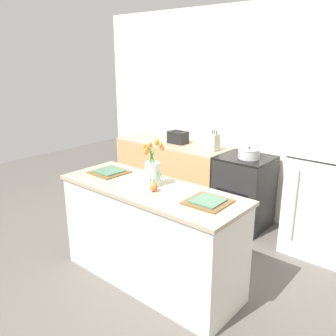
{
  "coord_description": "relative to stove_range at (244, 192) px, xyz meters",
  "views": [
    {
      "loc": [
        2.05,
        -2.17,
        2.06
      ],
      "look_at": [
        0.0,
        0.25,
        1.07
      ],
      "focal_mm": 38.0,
      "sensor_mm": 36.0,
      "label": 1
    }
  ],
  "objects": [
    {
      "name": "stove_range",
      "position": [
        0.0,
        0.0,
        0.0
      ],
      "size": [
        0.6,
        0.61,
        0.91
      ],
      "color": "black",
      "rests_on": "ground_plane"
    },
    {
      "name": "back_counter",
      "position": [
        -1.16,
        0.0,
        0.0
      ],
      "size": [
        1.68,
        0.6,
        0.91
      ],
      "color": "tan",
      "rests_on": "ground_plane"
    },
    {
      "name": "pear_figurine",
      "position": [
        -0.0,
        -1.66,
        0.54
      ],
      "size": [
        0.07,
        0.07,
        0.11
      ],
      "color": "#C66B33",
      "rests_on": "kitchen_island"
    },
    {
      "name": "plate_setting_left",
      "position": [
        -0.69,
        -1.56,
        0.51
      ],
      "size": [
        0.34,
        0.34,
        0.02
      ],
      "color": "brown",
      "rests_on": "kitchen_island"
    },
    {
      "name": "cooking_pot",
      "position": [
        0.05,
        -0.04,
        0.52
      ],
      "size": [
        0.26,
        0.26,
        0.14
      ],
      "color": "#B2B5B7",
      "rests_on": "stove_range"
    },
    {
      "name": "refrigerator",
      "position": [
        0.95,
        0.0,
        0.43
      ],
      "size": [
        0.68,
        0.67,
        1.77
      ],
      "color": "white",
      "rests_on": "ground_plane"
    },
    {
      "name": "toaster",
      "position": [
        -1.08,
        0.03,
        0.54
      ],
      "size": [
        0.28,
        0.18,
        0.17
      ],
      "color": "black",
      "rests_on": "back_counter"
    },
    {
      "name": "ground_plane",
      "position": [
        -0.1,
        -1.6,
        -0.45
      ],
      "size": [
        10.0,
        10.0,
        0.0
      ],
      "primitive_type": "plane",
      "color": "#59544F"
    },
    {
      "name": "back_wall",
      "position": [
        -0.1,
        0.4,
        0.9
      ],
      "size": [
        5.2,
        0.08,
        2.7
      ],
      "color": "silver",
      "rests_on": "ground_plane"
    },
    {
      "name": "plate_setting_right",
      "position": [
        0.49,
        -1.56,
        0.51
      ],
      "size": [
        0.34,
        0.34,
        0.02
      ],
      "color": "brown",
      "rests_on": "kitchen_island"
    },
    {
      "name": "kitchen_island",
      "position": [
        -0.1,
        -1.6,
        0.02
      ],
      "size": [
        1.8,
        0.66,
        0.95
      ],
      "color": "silver",
      "rests_on": "ground_plane"
    },
    {
      "name": "knife_block",
      "position": [
        -0.46,
        -0.01,
        0.57
      ],
      "size": [
        0.1,
        0.14,
        0.27
      ],
      "color": "beige",
      "rests_on": "back_counter"
    },
    {
      "name": "flower_vase",
      "position": [
        -0.11,
        -1.55,
        0.64
      ],
      "size": [
        0.22,
        0.19,
        0.43
      ],
      "color": "silver",
      "rests_on": "kitchen_island"
    }
  ]
}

